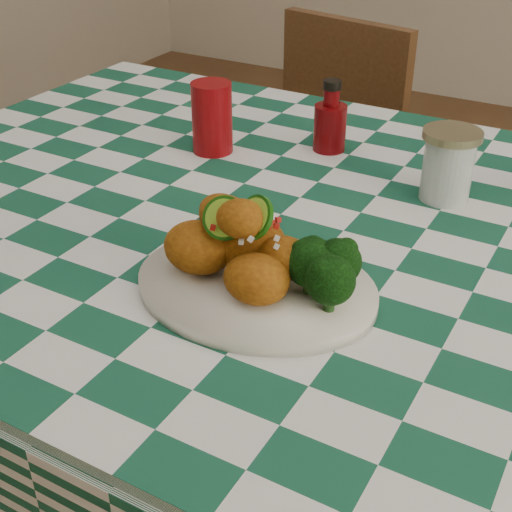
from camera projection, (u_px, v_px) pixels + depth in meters
The scene contains 8 objects.
dining_table at pixel (329, 428), 1.23m from camera, with size 1.66×1.06×0.79m, color #155138, non-canonical shape.
plate at pixel (256, 288), 0.89m from camera, with size 0.31×0.24×0.02m, color silver, non-canonical shape.
fried_chicken_pile at pixel (246, 241), 0.86m from camera, with size 0.17×0.12×0.11m, color #A45D0F, non-canonical shape.
broccoli_side at pixel (322, 272), 0.84m from camera, with size 0.09×0.09×0.07m, color black, non-canonical shape.
red_tumbler at pixel (212, 118), 1.25m from camera, with size 0.07×0.07×0.12m, color maroon.
ketchup_bottle at pixel (331, 116), 1.25m from camera, with size 0.06×0.06×0.13m, color #640508, non-canonical shape.
mason_jar at pixel (448, 165), 1.09m from camera, with size 0.09×0.09×0.11m, color #B2BCBA, non-canonical shape.
wooden_chair_left at pixel (300, 192), 1.95m from camera, with size 0.39×0.41×0.86m, color #472814, non-canonical shape.
Camera 1 is at (0.33, -0.84, 1.29)m, focal length 50.00 mm.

